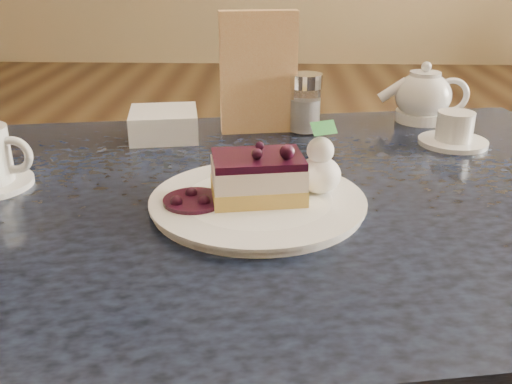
{
  "coord_description": "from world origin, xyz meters",
  "views": [
    {
      "loc": [
        -0.12,
        -0.6,
        1.01
      ],
      "look_at": [
        -0.14,
        -0.01,
        0.76
      ],
      "focal_mm": 40.0,
      "sensor_mm": 36.0,
      "label": 1
    }
  ],
  "objects_px": {
    "dessert_plate": "(258,202)",
    "main_table": "(253,241)",
    "cheesecake_slice": "(258,177)",
    "tea_set": "(428,104)"
  },
  "relations": [
    {
      "from": "dessert_plate",
      "to": "main_table",
      "type": "bearing_deg",
      "value": 99.37
    },
    {
      "from": "main_table",
      "to": "cheesecake_slice",
      "type": "xyz_separation_m",
      "value": [
        0.01,
        -0.05,
        0.11
      ]
    },
    {
      "from": "main_table",
      "to": "cheesecake_slice",
      "type": "height_order",
      "value": "cheesecake_slice"
    },
    {
      "from": "main_table",
      "to": "tea_set",
      "type": "relative_size",
      "value": 4.99
    },
    {
      "from": "dessert_plate",
      "to": "tea_set",
      "type": "relative_size",
      "value": 1.06
    },
    {
      "from": "main_table",
      "to": "dessert_plate",
      "type": "bearing_deg",
      "value": -90.0
    },
    {
      "from": "main_table",
      "to": "cheesecake_slice",
      "type": "relative_size",
      "value": 9.94
    },
    {
      "from": "tea_set",
      "to": "cheesecake_slice",
      "type": "bearing_deg",
      "value": -128.85
    },
    {
      "from": "main_table",
      "to": "dessert_plate",
      "type": "height_order",
      "value": "dessert_plate"
    },
    {
      "from": "tea_set",
      "to": "main_table",
      "type": "bearing_deg",
      "value": -133.34
    }
  ]
}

